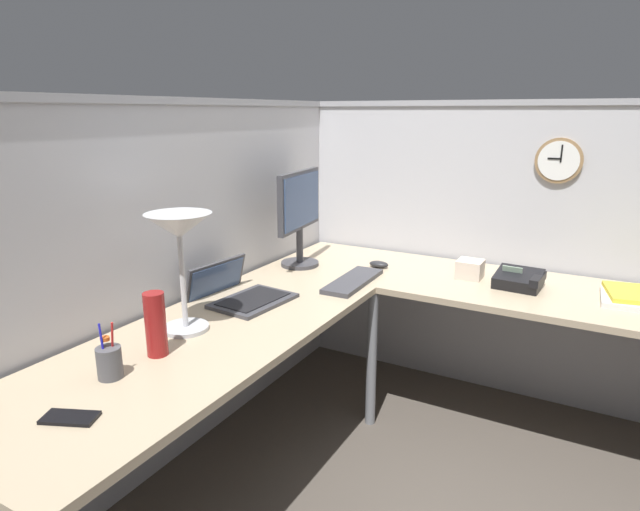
# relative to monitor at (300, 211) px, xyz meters

# --- Properties ---
(ground_plane) EXTENTS (6.80, 6.80, 0.00)m
(ground_plane) POSITION_rel_monitor_xyz_m (-0.28, -0.64, -1.02)
(ground_plane) COLOR #4C443D
(cubicle_wall_back) EXTENTS (2.57, 0.12, 1.58)m
(cubicle_wall_back) POSITION_rel_monitor_xyz_m (-0.65, 0.23, -0.23)
(cubicle_wall_back) COLOR #B2B2B7
(cubicle_wall_back) RESTS_ON ground
(cubicle_wall_right) EXTENTS (0.12, 2.37, 1.58)m
(cubicle_wall_right) POSITION_rel_monitor_xyz_m (0.59, -0.90, -0.23)
(cubicle_wall_right) COLOR #B2B2B7
(cubicle_wall_right) RESTS_ON ground
(desk) EXTENTS (2.35, 2.15, 0.73)m
(desk) POSITION_rel_monitor_xyz_m (-0.43, -0.69, -0.39)
(desk) COLOR tan
(desk) RESTS_ON ground
(monitor) EXTENTS (0.46, 0.20, 0.50)m
(monitor) POSITION_rel_monitor_xyz_m (0.00, 0.00, 0.00)
(monitor) COLOR #38383D
(monitor) RESTS_ON desk
(laptop) EXTENTS (0.37, 0.41, 0.22)m
(laptop) POSITION_rel_monitor_xyz_m (-0.58, -0.02, -0.27)
(laptop) COLOR #38383D
(laptop) RESTS_ON desk
(keyboard) EXTENTS (0.43, 0.15, 0.02)m
(keyboard) POSITION_rel_monitor_xyz_m (-0.14, -0.38, -0.28)
(keyboard) COLOR #38383D
(keyboard) RESTS_ON desk
(computer_mouse) EXTENTS (0.06, 0.10, 0.03)m
(computer_mouse) POSITION_rel_monitor_xyz_m (0.17, -0.38, -0.28)
(computer_mouse) COLOR #232326
(computer_mouse) RESTS_ON desk
(desk_lamp_dome) EXTENTS (0.24, 0.24, 0.44)m
(desk_lamp_dome) POSITION_rel_monitor_xyz_m (-0.95, -0.07, 0.07)
(desk_lamp_dome) COLOR #B7BABF
(desk_lamp_dome) RESTS_ON desk
(pen_cup) EXTENTS (0.08, 0.08, 0.18)m
(pen_cup) POSITION_rel_monitor_xyz_m (-1.34, -0.13, -0.24)
(pen_cup) COLOR #4C4C51
(pen_cup) RESTS_ON desk
(cell_phone) EXTENTS (0.12, 0.16, 0.01)m
(cell_phone) POSITION_rel_monitor_xyz_m (-1.56, -0.22, -0.29)
(cell_phone) COLOR black
(cell_phone) RESTS_ON desk
(thermos_flask) EXTENTS (0.07, 0.07, 0.22)m
(thermos_flask) POSITION_rel_monitor_xyz_m (-1.16, -0.14, -0.18)
(thermos_flask) COLOR maroon
(thermos_flask) RESTS_ON desk
(office_phone) EXTENTS (0.20, 0.22, 0.11)m
(office_phone) POSITION_rel_monitor_xyz_m (0.18, -1.08, -0.26)
(office_phone) COLOR black
(office_phone) RESTS_ON desk
(book_stack) EXTENTS (0.31, 0.24, 0.04)m
(book_stack) POSITION_rel_monitor_xyz_m (0.22, -1.53, -0.27)
(book_stack) COLOR silver
(book_stack) RESTS_ON desk
(tissue_box) EXTENTS (0.12, 0.12, 0.09)m
(tissue_box) POSITION_rel_monitor_xyz_m (0.22, -0.84, -0.25)
(tissue_box) COLOR beige
(tissue_box) RESTS_ON desk
(wall_clock) EXTENTS (0.04, 0.22, 0.22)m
(wall_clock) POSITION_rel_monitor_xyz_m (0.53, -1.16, 0.27)
(wall_clock) COLOR olive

